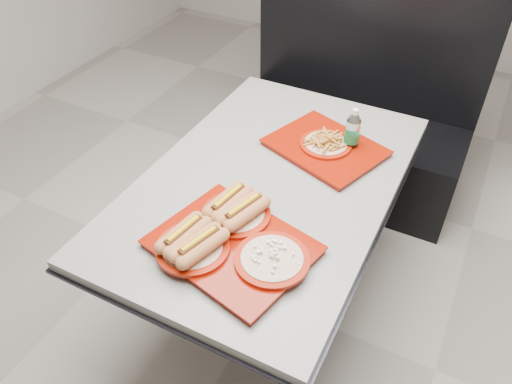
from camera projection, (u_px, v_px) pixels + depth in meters
The scene contains 6 objects.
ground at pixel (266, 300), 2.40m from camera, with size 6.00×6.00×0.00m, color #9B948A.
diner_table at pixel (268, 211), 2.02m from camera, with size 0.92×1.42×0.75m.
booth_bench at pixel (351, 119), 2.87m from camera, with size 1.30×0.57×1.35m.
tray_near at pixel (228, 237), 1.62m from camera, with size 0.56×0.49×0.11m.
tray_far at pixel (326, 145), 2.03m from camera, with size 0.52×0.47×0.09m.
water_bottle at pixel (352, 133), 2.00m from camera, with size 0.06×0.06×0.19m.
Camera 1 is at (0.63, -1.34, 1.96)m, focal length 35.00 mm.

